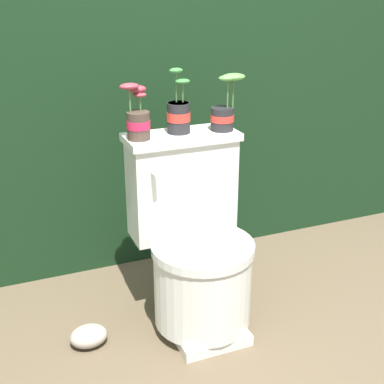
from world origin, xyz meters
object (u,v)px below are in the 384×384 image
at_px(potted_plant_left, 138,119).
at_px(potted_plant_middle, 224,110).
at_px(toilet, 195,248).
at_px(garden_stone, 89,336).
at_px(potted_plant_midleft, 179,114).

relative_size(potted_plant_left, potted_plant_middle, 0.95).
relative_size(toilet, potted_plant_middle, 3.40).
bearing_deg(potted_plant_left, toilet, -36.38).
bearing_deg(garden_stone, potted_plant_middle, 12.28).
distance_m(toilet, potted_plant_left, 0.58).
bearing_deg(potted_plant_middle, potted_plant_midleft, 169.04).
relative_size(potted_plant_left, garden_stone, 1.46).
bearing_deg(potted_plant_left, potted_plant_middle, -1.61).
height_order(potted_plant_midleft, potted_plant_middle, potted_plant_midleft).
relative_size(toilet, potted_plant_left, 3.58).
height_order(potted_plant_left, potted_plant_middle, potted_plant_middle).
distance_m(potted_plant_middle, garden_stone, 1.07).
bearing_deg(potted_plant_midleft, potted_plant_left, -171.84).
relative_size(potted_plant_midleft, potted_plant_middle, 1.11).
bearing_deg(potted_plant_middle, potted_plant_left, 178.39).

